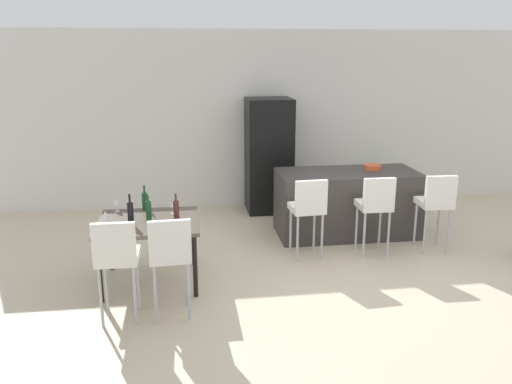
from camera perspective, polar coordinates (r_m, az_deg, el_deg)
ground_plane at (r=6.55m, az=8.50°, el=-8.14°), size 10.00×10.00×0.00m
back_wall at (r=8.92m, az=3.56°, el=7.95°), size 10.00×0.12×2.90m
kitchen_island at (r=7.59m, az=9.85°, el=-1.19°), size 1.97×0.89×0.92m
bar_chair_left at (r=6.56m, az=5.71°, el=-1.50°), size 0.43×0.43×1.05m
bar_chair_middle at (r=6.82m, az=12.89°, el=-1.17°), size 0.41×0.41×1.05m
bar_chair_right at (r=7.14m, az=19.03°, el=-0.88°), size 0.42×0.42×1.05m
dining_table at (r=5.98m, az=-11.62°, el=-3.73°), size 1.11×1.00×0.74m
dining_chair_near at (r=5.19m, az=-14.94°, el=-6.58°), size 0.41×0.41×1.05m
dining_chair_far at (r=5.15m, az=-9.34°, el=-6.42°), size 0.42×0.42×1.05m
wine_bottle_end at (r=6.34m, az=-12.01°, el=-0.93°), size 0.07×0.07×0.29m
wine_bottle_right at (r=5.90m, az=-11.61°, el=-2.01°), size 0.06×0.06×0.30m
wine_bottle_far at (r=5.83m, az=-8.68°, el=-2.03°), size 0.06×0.06×0.32m
wine_bottle_inner at (r=5.81m, az=-13.51°, el=-2.28°), size 0.07×0.07×0.35m
wine_glass_left at (r=5.85m, az=-16.08°, el=-2.43°), size 0.07×0.07×0.17m
wine_glass_middle at (r=6.34m, az=-14.94°, el=-0.98°), size 0.07×0.07×0.17m
wine_glass_near at (r=6.12m, az=-9.01°, el=-1.23°), size 0.07×0.07×0.17m
refrigerator at (r=8.51m, az=1.41°, el=4.00°), size 0.72×0.68×1.84m
fruit_bowl at (r=7.69m, az=12.56°, el=2.68°), size 0.25×0.25×0.07m
potted_plant at (r=9.19m, az=14.24°, el=0.75°), size 0.40×0.40×0.60m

